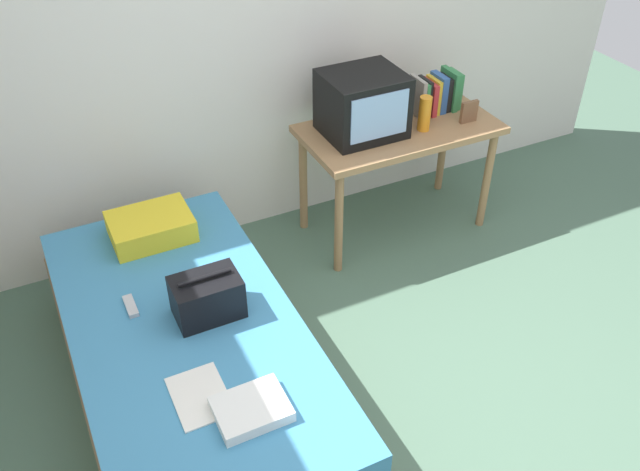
{
  "coord_description": "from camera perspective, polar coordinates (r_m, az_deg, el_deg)",
  "views": [
    {
      "loc": [
        -1.32,
        -1.47,
        2.63
      ],
      "look_at": [
        -0.1,
        1.03,
        0.5
      ],
      "focal_mm": 38.06,
      "sensor_mm": 36.0,
      "label": 1
    }
  ],
  "objects": [
    {
      "name": "bed",
      "position": [
        3.26,
        -10.74,
        -10.62
      ],
      "size": [
        1.0,
        2.0,
        0.49
      ],
      "color": "#9E754C",
      "rests_on": "ground"
    },
    {
      "name": "handbag",
      "position": [
        3.05,
        -9.47,
        -5.12
      ],
      "size": [
        0.3,
        0.2,
        0.22
      ],
      "color": "black",
      "rests_on": "bed"
    },
    {
      "name": "folded_towel",
      "position": [
        2.7,
        -5.8,
        -14.32
      ],
      "size": [
        0.28,
        0.22,
        0.05
      ],
      "primitive_type": "cube",
      "color": "white",
      "rests_on": "bed"
    },
    {
      "name": "wall_back",
      "position": [
        3.94,
        -5.17,
        17.54
      ],
      "size": [
        5.2,
        0.1,
        2.6
      ],
      "primitive_type": "cube",
      "color": "silver",
      "rests_on": "ground"
    },
    {
      "name": "book_row",
      "position": [
        4.23,
        9.72,
        11.69
      ],
      "size": [
        0.29,
        0.17,
        0.24
      ],
      "color": "gray",
      "rests_on": "desk"
    },
    {
      "name": "water_bottle",
      "position": [
        4.0,
        8.79,
        10.1
      ],
      "size": [
        0.07,
        0.07,
        0.21
      ],
      "primitive_type": "cylinder",
      "color": "orange",
      "rests_on": "desk"
    },
    {
      "name": "picture_frame",
      "position": [
        4.15,
        12.42,
        10.13
      ],
      "size": [
        0.11,
        0.02,
        0.13
      ],
      "primitive_type": "cube",
      "color": "brown",
      "rests_on": "desk"
    },
    {
      "name": "remote_dark",
      "position": [
        2.73,
        -4.22,
        -13.95
      ],
      "size": [
        0.04,
        0.16,
        0.02
      ],
      "primitive_type": "cube",
      "color": "black",
      "rests_on": "bed"
    },
    {
      "name": "magazine",
      "position": [
        2.8,
        -10.05,
        -13.14
      ],
      "size": [
        0.21,
        0.29,
        0.01
      ],
      "primitive_type": "cube",
      "color": "white",
      "rests_on": "bed"
    },
    {
      "name": "pillow",
      "position": [
        3.59,
        -14.02,
        0.73
      ],
      "size": [
        0.41,
        0.31,
        0.13
      ],
      "primitive_type": "cube",
      "color": "yellow",
      "rests_on": "bed"
    },
    {
      "name": "remote_silver",
      "position": [
        3.22,
        -15.63,
        -5.74
      ],
      "size": [
        0.04,
        0.14,
        0.02
      ],
      "primitive_type": "cube",
      "color": "#B7B7BC",
      "rests_on": "bed"
    },
    {
      "name": "tv",
      "position": [
        3.89,
        3.59,
        10.97
      ],
      "size": [
        0.44,
        0.39,
        0.36
      ],
      "color": "black",
      "rests_on": "desk"
    },
    {
      "name": "desk",
      "position": [
        4.1,
        6.62,
        7.98
      ],
      "size": [
        1.16,
        0.6,
        0.72
      ],
      "color": "#9E754C",
      "rests_on": "ground"
    },
    {
      "name": "ground_plane",
      "position": [
        3.29,
        9.87,
        -16.54
      ],
      "size": [
        8.0,
        8.0,
        0.0
      ],
      "primitive_type": "plane",
      "color": "#4C6B56"
    }
  ]
}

